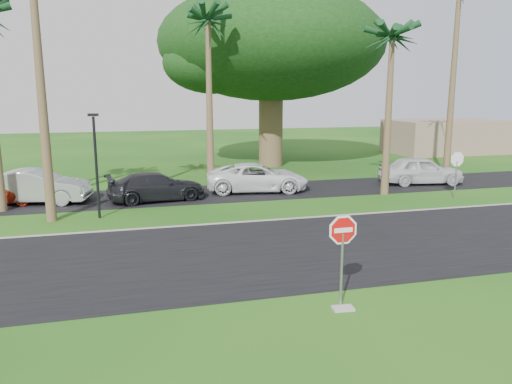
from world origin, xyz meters
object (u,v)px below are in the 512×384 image
at_px(stop_sign_far, 457,165).
at_px(car_pickup, 421,170).
at_px(stop_sign_near, 343,242).
at_px(car_dark, 156,187).
at_px(car_red, 46,188).
at_px(car_silver, 36,187).
at_px(car_minivan, 257,178).

relative_size(stop_sign_far, car_pickup, 0.53).
height_order(stop_sign_near, car_dark, stop_sign_near).
height_order(car_red, car_dark, car_dark).
height_order(stop_sign_near, car_red, stop_sign_near).
bearing_deg(car_silver, stop_sign_near, -136.58).
distance_m(stop_sign_far, car_pickup, 4.35).
bearing_deg(stop_sign_far, car_dark, -12.94).
relative_size(car_dark, car_minivan, 0.88).
bearing_deg(stop_sign_far, stop_sign_near, 43.73).
bearing_deg(car_dark, car_silver, 72.76).
relative_size(car_silver, car_red, 1.23).
height_order(car_red, car_pickup, car_pickup).
relative_size(stop_sign_far, car_red, 0.62).
distance_m(car_silver, car_dark, 5.97).
bearing_deg(car_silver, stop_sign_far, -90.43).
bearing_deg(stop_sign_near, car_dark, 104.55).
bearing_deg(car_dark, stop_sign_near, -174.11).
relative_size(stop_sign_near, car_minivan, 0.46).
distance_m(stop_sign_far, car_red, 21.32).
relative_size(stop_sign_far, car_silver, 0.51).
distance_m(car_dark, car_minivan, 5.78).
bearing_deg(stop_sign_far, car_minivan, -25.34).
distance_m(stop_sign_far, car_silver, 21.64).
distance_m(stop_sign_near, car_minivan, 15.69).
bearing_deg(car_silver, car_dark, -87.27).
xyz_separation_m(stop_sign_far, car_dark, (-15.27, 3.51, -1.05)).
relative_size(stop_sign_near, stop_sign_far, 1.00).
relative_size(stop_sign_near, car_pickup, 0.53).
height_order(stop_sign_near, car_pickup, stop_sign_near).
bearing_deg(car_red, car_pickup, -101.71).
relative_size(car_silver, car_dark, 1.04).
bearing_deg(car_silver, car_red, -40.28).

